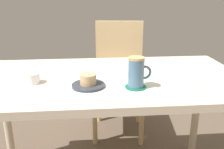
% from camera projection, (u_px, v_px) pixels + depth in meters
% --- Properties ---
extents(dining_table, '(1.39, 0.72, 0.72)m').
position_uv_depth(dining_table, '(107.00, 90.00, 1.29)').
color(dining_table, beige).
rests_on(dining_table, ground_plane).
extents(wooden_chair, '(0.47, 0.47, 0.90)m').
position_uv_depth(wooden_chair, '(119.00, 73.00, 2.02)').
color(wooden_chair, '#D1B27F').
rests_on(wooden_chair, ground_plane).
extents(placemat, '(0.39, 0.32, 0.00)m').
position_uv_depth(placemat, '(113.00, 87.00, 1.12)').
color(placemat, silver).
rests_on(placemat, dining_table).
extents(pastry_plate, '(0.15, 0.15, 0.01)m').
position_uv_depth(pastry_plate, '(88.00, 85.00, 1.12)').
color(pastry_plate, '#333842').
rests_on(pastry_plate, placemat).
extents(pastry, '(0.07, 0.07, 0.05)m').
position_uv_depth(pastry, '(88.00, 79.00, 1.11)').
color(pastry, tan).
rests_on(pastry, pastry_plate).
extents(coffee_coaster, '(0.09, 0.09, 0.00)m').
position_uv_depth(coffee_coaster, '(136.00, 87.00, 1.11)').
color(coffee_coaster, '#196B4C').
rests_on(coffee_coaster, placemat).
extents(coffee_mug, '(0.10, 0.07, 0.13)m').
position_uv_depth(coffee_mug, '(137.00, 72.00, 1.09)').
color(coffee_mug, slate).
rests_on(coffee_mug, coffee_coaster).
extents(paper_napkin, '(0.16, 0.16, 0.00)m').
position_uv_depth(paper_napkin, '(188.00, 83.00, 1.18)').
color(paper_napkin, silver).
rests_on(paper_napkin, dining_table).
extents(sugar_bowl, '(0.07, 0.07, 0.05)m').
position_uv_depth(sugar_bowl, '(32.00, 78.00, 1.16)').
color(sugar_bowl, white).
rests_on(sugar_bowl, dining_table).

